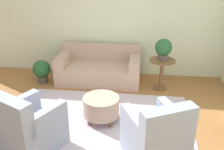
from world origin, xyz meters
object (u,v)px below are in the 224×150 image
(armchair_right, at_px, (156,138))
(potted_plant_floor, at_px, (42,70))
(side_table, at_px, (162,69))
(armchair_left, at_px, (29,128))
(potted_plant_on_side_table, at_px, (163,48))
(couch, at_px, (99,69))
(ottoman_table, at_px, (101,106))

(armchair_right, distance_m, potted_plant_floor, 3.52)
(side_table, height_order, potted_plant_floor, side_table)
(armchair_left, relative_size, armchair_right, 1.00)
(armchair_left, bearing_deg, potted_plant_on_side_table, 48.90)
(couch, relative_size, armchair_right, 1.81)
(couch, bearing_deg, armchair_left, -103.31)
(ottoman_table, height_order, potted_plant_on_side_table, potted_plant_on_side_table)
(armchair_left, xyz_separation_m, potted_plant_floor, (-0.71, 2.37, -0.08))
(couch, xyz_separation_m, armchair_right, (1.26, -2.62, 0.08))
(armchair_right, xyz_separation_m, potted_plant_on_side_table, (0.18, 2.37, 0.57))
(couch, bearing_deg, armchair_right, -64.33)
(couch, bearing_deg, side_table, -10.06)
(potted_plant_on_side_table, distance_m, potted_plant_floor, 2.85)
(side_table, bearing_deg, armchair_left, -131.10)
(ottoman_table, bearing_deg, couch, 100.80)
(potted_plant_on_side_table, relative_size, potted_plant_floor, 0.86)
(couch, height_order, armchair_right, armchair_right)
(armchair_right, distance_m, potted_plant_on_side_table, 2.44)
(armchair_left, bearing_deg, couch, 76.69)
(armchair_right, xyz_separation_m, ottoman_table, (-0.94, 0.92, -0.09))
(side_table, distance_m, potted_plant_floor, 2.78)
(armchair_left, relative_size, potted_plant_floor, 1.96)
(potted_plant_on_side_table, bearing_deg, ottoman_table, -127.81)
(ottoman_table, bearing_deg, armchair_left, -135.64)
(armchair_left, height_order, potted_plant_on_side_table, potted_plant_on_side_table)
(armchair_right, height_order, potted_plant_on_side_table, potted_plant_on_side_table)
(ottoman_table, distance_m, potted_plant_on_side_table, 1.94)
(armchair_right, xyz_separation_m, potted_plant_floor, (-2.60, 2.37, -0.08))
(couch, relative_size, side_table, 2.78)
(armchair_left, relative_size, potted_plant_on_side_table, 2.27)
(ottoman_table, bearing_deg, potted_plant_floor, 138.87)
(ottoman_table, relative_size, potted_plant_on_side_table, 1.38)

